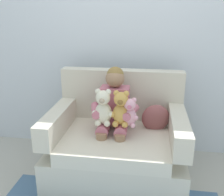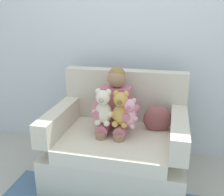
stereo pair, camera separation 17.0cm
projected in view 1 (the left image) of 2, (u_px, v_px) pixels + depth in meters
ground_plane at (117, 177)px, 2.50m from camera, size 8.00×8.00×0.00m
back_wall at (126, 32)px, 2.71m from camera, size 6.00×0.10×2.60m
armchair at (117, 146)px, 2.43m from camera, size 1.21×0.88×0.97m
seated_child at (114, 108)px, 2.35m from camera, size 0.45×0.39×0.82m
plush_cream at (103, 108)px, 2.23m from camera, size 0.19×0.15×0.32m
plush_pink at (130, 113)px, 2.20m from camera, size 0.15×0.12×0.26m
plush_honey at (121, 109)px, 2.21m from camera, size 0.19×0.15×0.31m
throw_pillow at (156, 118)px, 2.42m from camera, size 0.28×0.16×0.26m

